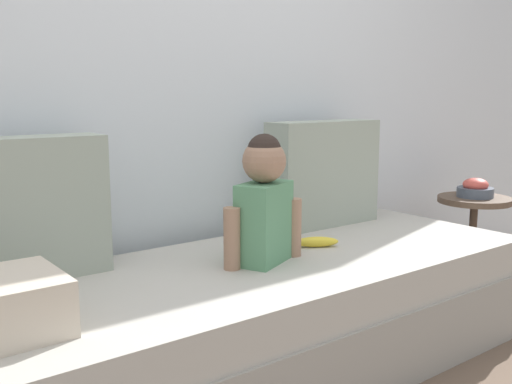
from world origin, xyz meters
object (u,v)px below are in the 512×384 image
(couch, at_px, (249,322))
(banana, at_px, (317,242))
(fruit_bowl, at_px, (475,189))
(toddler, at_px, (264,200))
(throw_pillow_right, at_px, (323,173))
(side_table, at_px, (474,217))
(throw_pillow_left, at_px, (26,209))

(couch, relative_size, banana, 13.71)
(fruit_bowl, bearing_deg, toddler, -174.84)
(toddler, bearing_deg, banana, 7.42)
(toddler, height_order, banana, toddler)
(couch, relative_size, fruit_bowl, 12.63)
(banana, distance_m, fruit_bowl, 1.23)
(throw_pillow_right, distance_m, fruit_bowl, 0.96)
(throw_pillow_right, relative_size, banana, 3.22)
(couch, relative_size, toddler, 5.22)
(couch, distance_m, banana, 0.42)
(toddler, distance_m, fruit_bowl, 1.52)
(side_table, xyz_separation_m, fruit_bowl, (0.00, 0.00, 0.15))
(toddler, height_order, fruit_bowl, toddler)
(fruit_bowl, bearing_deg, throw_pillow_left, 175.53)
(couch, height_order, side_table, side_table)
(throw_pillow_right, relative_size, toddler, 1.23)
(throw_pillow_left, distance_m, throw_pillow_right, 1.28)
(fruit_bowl, bearing_deg, side_table, -172.87)
(fruit_bowl, bearing_deg, couch, -175.24)
(throw_pillow_left, xyz_separation_m, banana, (0.99, -0.27, -0.20))
(throw_pillow_left, distance_m, banana, 1.05)
(toddler, bearing_deg, side_table, 5.16)
(side_table, bearing_deg, fruit_bowl, 7.13)
(couch, relative_size, throw_pillow_right, 4.25)
(side_table, bearing_deg, couch, -175.24)
(throw_pillow_left, distance_m, fruit_bowl, 2.22)
(couch, distance_m, throw_pillow_left, 0.83)
(throw_pillow_right, bearing_deg, throw_pillow_left, 180.00)
(toddler, distance_m, banana, 0.35)
(couch, height_order, throw_pillow_right, throw_pillow_right)
(couch, distance_m, side_table, 1.58)
(couch, xyz_separation_m, side_table, (1.57, 0.13, 0.15))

